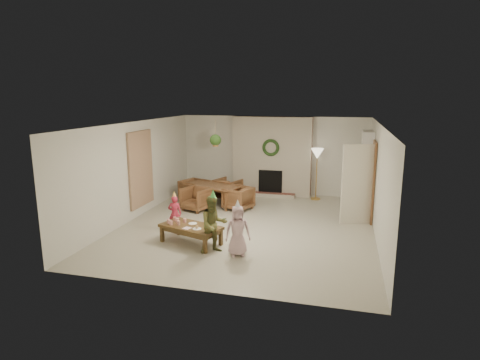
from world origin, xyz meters
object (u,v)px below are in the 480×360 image
(child_red, at_px, (175,213))
(dining_table, at_px, (213,195))
(dining_chair_far, at_px, (228,189))
(dining_chair_right, at_px, (238,198))
(coffee_table_top, at_px, (191,227))
(child_pink, at_px, (238,231))
(child_plaid, at_px, (214,224))
(dining_chair_left, at_px, (194,190))
(dining_chair_near, at_px, (196,199))

(child_red, bearing_deg, dining_table, -107.18)
(dining_table, height_order, dining_chair_far, dining_chair_far)
(dining_table, bearing_deg, dining_chair_right, -0.00)
(dining_chair_right, relative_size, coffee_table_top, 0.54)
(dining_chair_far, xyz_separation_m, child_pink, (1.43, -4.20, 0.19))
(child_plaid, bearing_deg, coffee_table_top, 115.98)
(dining_chair_right, distance_m, coffee_table_top, 2.84)
(dining_chair_right, xyz_separation_m, coffee_table_top, (-0.31, -2.82, 0.05))
(dining_chair_far, bearing_deg, child_plaid, 123.17)
(dining_chair_right, relative_size, child_plaid, 0.60)
(dining_chair_left, relative_size, coffee_table_top, 0.54)
(dining_chair_right, distance_m, child_red, 2.37)
(coffee_table_top, height_order, child_plaid, child_plaid)
(dining_table, bearing_deg, child_red, -71.96)
(dining_chair_near, height_order, dining_chair_far, same)
(dining_chair_right, bearing_deg, child_pink, 35.40)
(child_plaid, relative_size, child_pink, 1.16)
(dining_chair_far, relative_size, child_plaid, 0.60)
(dining_chair_near, relative_size, child_plaid, 0.60)
(dining_chair_near, relative_size, dining_chair_right, 1.00)
(dining_table, height_order, coffee_table_top, dining_table)
(dining_chair_right, bearing_deg, dining_chair_near, -51.34)
(dining_chair_far, height_order, coffee_table_top, dining_chair_far)
(dining_chair_far, relative_size, coffee_table_top, 0.54)
(dining_chair_right, xyz_separation_m, child_plaid, (0.32, -3.17, 0.27))
(child_red, bearing_deg, dining_chair_left, -92.73)
(dining_table, height_order, child_red, child_red)
(dining_table, relative_size, child_plaid, 1.41)
(dining_chair_left, xyz_separation_m, coffee_table_top, (1.23, -3.41, 0.05))
(dining_chair_left, distance_m, coffee_table_top, 3.62)
(dining_table, relative_size, dining_chair_right, 2.34)
(dining_chair_near, height_order, dining_chair_left, same)
(dining_chair_far, xyz_separation_m, dining_chair_right, (0.60, -1.01, 0.00))
(dining_table, xyz_separation_m, child_plaid, (1.18, -3.49, 0.30))
(dining_chair_near, bearing_deg, dining_table, 90.00)
(dining_table, distance_m, dining_chair_right, 0.92)
(dining_chair_right, distance_m, child_plaid, 3.19)
(coffee_table_top, bearing_deg, dining_chair_far, 113.24)
(dining_table, relative_size, coffee_table_top, 1.26)
(dining_chair_near, relative_size, coffee_table_top, 0.54)
(dining_chair_near, height_order, coffee_table_top, dining_chair_near)
(child_red, bearing_deg, child_plaid, 127.54)
(dining_table, xyz_separation_m, child_pink, (1.69, -3.51, 0.22))
(dining_chair_right, height_order, coffee_table_top, dining_chair_right)
(dining_table, height_order, dining_chair_left, dining_chair_left)
(dining_chair_far, height_order, dining_chair_left, same)
(dining_chair_left, height_order, dining_chair_right, same)
(dining_chair_left, xyz_separation_m, child_plaid, (1.86, -3.75, 0.27))
(dining_chair_far, bearing_deg, coffee_table_top, 115.03)
(dining_chair_left, bearing_deg, coffee_table_top, -139.35)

